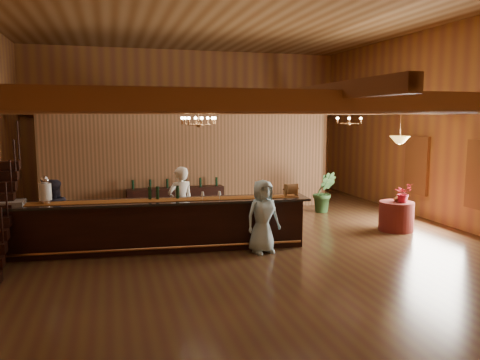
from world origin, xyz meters
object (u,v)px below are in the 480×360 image
object	(u,v)px
guest	(263,216)
chandelier_right	(349,120)
bartender	(181,204)
staff_second	(54,215)
raffle_drum	(291,189)
pendant_lamp	(400,140)
round_table	(396,216)
chandelier_left	(199,121)
backbar_shelf	(176,201)
beverage_dispenser	(45,190)
floor_plant	(324,192)
tasting_bar	(159,225)

from	to	relation	value
guest	chandelier_right	bearing A→B (deg)	25.70
bartender	staff_second	xyz separation A→B (m)	(-2.88, -0.01, -0.10)
raffle_drum	pendant_lamp	xyz separation A→B (m)	(3.20, 0.49, 1.09)
round_table	chandelier_left	xyz separation A→B (m)	(-5.26, 0.09, 2.52)
pendant_lamp	bartender	world-z (taller)	pendant_lamp
raffle_drum	bartender	size ratio (longest dim) A/B	0.19
round_table	bartender	world-z (taller)	bartender
raffle_drum	guest	xyz separation A→B (m)	(-0.85, -0.47, -0.50)
backbar_shelf	chandelier_right	bearing A→B (deg)	-24.60
beverage_dispenser	floor_plant	xyz separation A→B (m)	(7.82, 2.59, -0.78)
bartender	floor_plant	world-z (taller)	bartender
round_table	staff_second	bearing A→B (deg)	176.38
chandelier_right	backbar_shelf	bearing A→B (deg)	158.63
staff_second	guest	distance (m)	4.72
chandelier_left	backbar_shelf	bearing A→B (deg)	91.12
raffle_drum	chandelier_left	distance (m)	2.67
bartender	tasting_bar	bearing A→B (deg)	31.94
tasting_bar	guest	size ratio (longest dim) A/B	4.22
tasting_bar	staff_second	bearing A→B (deg)	168.15
staff_second	bartender	bearing A→B (deg)	169.99
beverage_dispenser	floor_plant	bearing A→B (deg)	18.30
backbar_shelf	chandelier_left	distance (m)	4.35
bartender	guest	xyz separation A→B (m)	(1.59, -1.51, -0.09)
round_table	staff_second	size ratio (longest dim) A/B	0.56
tasting_bar	round_table	distance (m)	6.24
beverage_dispenser	pendant_lamp	size ratio (longest dim) A/B	0.67
beverage_dispenser	chandelier_right	xyz separation A→B (m)	(8.11, 1.66, 1.47)
tasting_bar	raffle_drum	bearing A→B (deg)	-0.99
round_table	pendant_lamp	distance (m)	2.02
chandelier_left	chandelier_right	bearing A→B (deg)	19.42
tasting_bar	chandelier_left	distance (m)	2.54
tasting_bar	staff_second	size ratio (longest dim) A/B	4.29
chandelier_left	raffle_drum	bearing A→B (deg)	-15.86
pendant_lamp	guest	world-z (taller)	pendant_lamp
tasting_bar	guest	world-z (taller)	guest
beverage_dispenser	bartender	size ratio (longest dim) A/B	0.33
raffle_drum	floor_plant	xyz separation A→B (m)	(2.41, 3.19, -0.67)
round_table	pendant_lamp	size ratio (longest dim) A/B	0.99
guest	floor_plant	size ratio (longest dim) A/B	1.26
bartender	floor_plant	bearing A→B (deg)	-174.05
round_table	floor_plant	bearing A→B (deg)	106.28
chandelier_right	pendant_lamp	xyz separation A→B (m)	(0.51, -1.77, -0.49)
floor_plant	bartender	bearing A→B (deg)	-156.06
chandelier_right	staff_second	bearing A→B (deg)	-171.28
pendant_lamp	raffle_drum	bearing A→B (deg)	-171.25
tasting_bar	chandelier_left	xyz separation A→B (m)	(0.98, 0.26, 2.33)
bartender	round_table	bearing A→B (deg)	156.51
floor_plant	backbar_shelf	bearing A→B (deg)	168.12
chandelier_left	pendant_lamp	world-z (taller)	same
round_table	chandelier_right	bearing A→B (deg)	106.02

